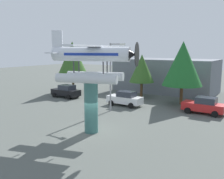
{
  "coord_description": "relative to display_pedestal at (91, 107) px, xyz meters",
  "views": [
    {
      "loc": [
        12.25,
        -15.2,
        6.69
      ],
      "look_at": [
        0.0,
        3.0,
        3.1
      ],
      "focal_mm": 39.95,
      "sensor_mm": 36.0,
      "label": 1
    }
  ],
  "objects": [
    {
      "name": "floatplane_monument",
      "position": [
        0.12,
        0.04,
        3.74
      ],
      "size": [
        7.2,
        10.23,
        4.0
      ],
      "rotation": [
        0.0,
        0.0,
        0.32
      ],
      "color": "silver",
      "rests_on": "display_pedestal"
    },
    {
      "name": "car_near_black",
      "position": [
        -12.09,
        9.51,
        -1.19
      ],
      "size": [
        4.2,
        2.02,
        1.76
      ],
      "rotation": [
        0.0,
        0.0,
        3.14
      ],
      "color": "black",
      "rests_on": "ground"
    },
    {
      "name": "storefront_building",
      "position": [
        -2.63,
        22.0,
        0.49
      ],
      "size": [
        15.25,
        7.38,
        5.12
      ],
      "primitive_type": "cube",
      "color": "slate",
      "rests_on": "ground"
    },
    {
      "name": "tree_east",
      "position": [
        -3.37,
        15.3,
        1.97
      ],
      "size": [
        3.42,
        3.42,
        5.96
      ],
      "color": "brown",
      "rests_on": "ground"
    },
    {
      "name": "tree_west",
      "position": [
        -14.02,
        13.07,
        2.98
      ],
      "size": [
        4.94,
        4.94,
        7.8
      ],
      "color": "brown",
      "rests_on": "ground"
    },
    {
      "name": "ground_plane",
      "position": [
        0.0,
        0.0,
        -2.07
      ],
      "size": [
        140.0,
        140.0,
        0.0
      ],
      "primitive_type": "plane",
      "color": "#515651"
    },
    {
      "name": "tree_center_back",
      "position": [
        2.66,
        14.08,
        2.89
      ],
      "size": [
        4.74,
        4.74,
        7.6
      ],
      "color": "brown",
      "rests_on": "ground"
    },
    {
      "name": "display_pedestal",
      "position": [
        0.0,
        0.0,
        0.0
      ],
      "size": [
        1.1,
        1.1,
        4.14
      ],
      "primitive_type": "cylinder",
      "color": "#386B66",
      "rests_on": "ground"
    },
    {
      "name": "car_mid_white",
      "position": [
        -2.65,
        9.76,
        -1.19
      ],
      "size": [
        4.2,
        2.02,
        1.76
      ],
      "rotation": [
        0.0,
        0.0,
        3.14
      ],
      "color": "white",
      "rests_on": "ground"
    },
    {
      "name": "streetlight_primary",
      "position": [
        -2.45,
        6.66,
        2.2
      ],
      "size": [
        1.84,
        0.28,
        7.29
      ],
      "color": "gray",
      "rests_on": "ground"
    },
    {
      "name": "car_far_red",
      "position": [
        6.07,
        11.14,
        -1.19
      ],
      "size": [
        4.2,
        2.02,
        1.76
      ],
      "rotation": [
        0.0,
        0.0,
        3.14
      ],
      "color": "red",
      "rests_on": "ground"
    }
  ]
}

